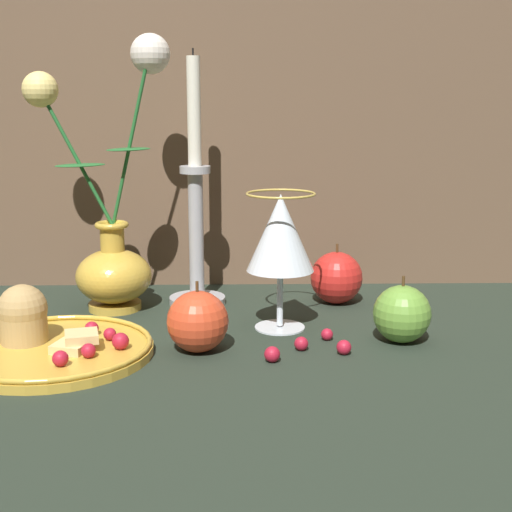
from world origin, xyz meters
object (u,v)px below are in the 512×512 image
at_px(wine_glass, 281,238).
at_px(apple_at_table_edge, 198,321).
at_px(plate_with_pastries, 47,340).
at_px(candlestick, 196,222).
at_px(apple_beside_vase, 336,278).
at_px(apple_near_glass, 402,314).
at_px(vase, 112,231).

relative_size(wine_glass, apple_at_table_edge, 2.09).
distance_m(plate_with_pastries, candlestick, 0.28).
bearing_deg(plate_with_pastries, apple_beside_vase, 30.14).
bearing_deg(wine_glass, candlestick, 133.21).
distance_m(candlestick, apple_near_glass, 0.32).
distance_m(wine_glass, apple_beside_vase, 0.17).
bearing_deg(candlestick, wine_glass, -46.79).
xyz_separation_m(apple_beside_vase, apple_at_table_edge, (-0.19, -0.20, -0.00)).
xyz_separation_m(apple_near_glass, apple_at_table_edge, (-0.24, -0.03, 0.00)).
xyz_separation_m(candlestick, apple_at_table_edge, (0.01, -0.20, -0.08)).
distance_m(vase, apple_at_table_edge, 0.23).
distance_m(vase, apple_beside_vase, 0.32).
bearing_deg(plate_with_pastries, vase, 76.37).
distance_m(candlestick, apple_beside_vase, 0.22).
bearing_deg(plate_with_pastries, wine_glass, 18.22).
relative_size(plate_with_pastries, wine_glass, 1.29).
height_order(apple_beside_vase, apple_near_glass, apple_beside_vase).
bearing_deg(apple_beside_vase, apple_at_table_edge, -133.09).
relative_size(wine_glass, apple_near_glass, 2.14).
bearing_deg(apple_near_glass, apple_at_table_edge, -173.27).
bearing_deg(plate_with_pastries, apple_at_table_edge, 2.83).
bearing_deg(candlestick, plate_with_pastries, -127.27).
height_order(vase, apple_beside_vase, vase).
bearing_deg(vase, plate_with_pastries, -103.63).
bearing_deg(apple_at_table_edge, vase, 125.64).
relative_size(candlestick, apple_at_table_edge, 4.23).
height_order(plate_with_pastries, apple_beside_vase, apple_beside_vase).
height_order(apple_near_glass, apple_at_table_edge, apple_at_table_edge).
height_order(vase, wine_glass, vase).
bearing_deg(plate_with_pastries, candlestick, 52.73).
bearing_deg(apple_near_glass, candlestick, 146.15).
bearing_deg(wine_glass, vase, 157.03).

